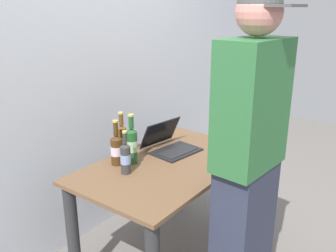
{
  "coord_description": "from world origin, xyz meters",
  "views": [
    {
      "loc": [
        -1.74,
        -1.29,
        1.71
      ],
      "look_at": [
        -0.0,
        0.0,
        0.99
      ],
      "focal_mm": 38.76,
      "sensor_mm": 36.0,
      "label": 1
    }
  ],
  "objects_px": {
    "beer_bottle_green": "(126,157)",
    "beer_bottle_dark": "(132,144)",
    "person_figure": "(248,163)",
    "beer_bottle_amber": "(122,140)",
    "laptop": "(170,144)",
    "beer_bottle_brown": "(117,149)"
  },
  "relations": [
    {
      "from": "beer_bottle_dark",
      "to": "person_figure",
      "type": "relative_size",
      "value": 0.18
    },
    {
      "from": "beer_bottle_amber",
      "to": "beer_bottle_green",
      "type": "xyz_separation_m",
      "value": [
        -0.16,
        -0.18,
        -0.02
      ]
    },
    {
      "from": "laptop",
      "to": "beer_bottle_brown",
      "type": "xyz_separation_m",
      "value": [
        -0.4,
        0.13,
        0.06
      ]
    },
    {
      "from": "laptop",
      "to": "beer_bottle_green",
      "type": "bearing_deg",
      "value": -179.43
    },
    {
      "from": "laptop",
      "to": "beer_bottle_green",
      "type": "distance_m",
      "value": 0.46
    },
    {
      "from": "beer_bottle_green",
      "to": "person_figure",
      "type": "height_order",
      "value": "person_figure"
    },
    {
      "from": "beer_bottle_green",
      "to": "beer_bottle_amber",
      "type": "bearing_deg",
      "value": 48.38
    },
    {
      "from": "beer_bottle_brown",
      "to": "beer_bottle_dark",
      "type": "xyz_separation_m",
      "value": [
        0.08,
        -0.06,
        0.02
      ]
    },
    {
      "from": "beer_bottle_amber",
      "to": "laptop",
      "type": "bearing_deg",
      "value": -30.58
    },
    {
      "from": "laptop",
      "to": "beer_bottle_amber",
      "type": "xyz_separation_m",
      "value": [
        -0.3,
        0.18,
        0.08
      ]
    },
    {
      "from": "beer_bottle_amber",
      "to": "beer_bottle_dark",
      "type": "relative_size",
      "value": 0.97
    },
    {
      "from": "laptop",
      "to": "beer_bottle_brown",
      "type": "relative_size",
      "value": 1.23
    },
    {
      "from": "beer_bottle_green",
      "to": "beer_bottle_dark",
      "type": "height_order",
      "value": "beer_bottle_dark"
    },
    {
      "from": "beer_bottle_dark",
      "to": "person_figure",
      "type": "distance_m",
      "value": 0.79
    },
    {
      "from": "beer_bottle_amber",
      "to": "person_figure",
      "type": "xyz_separation_m",
      "value": [
        -0.0,
        -0.89,
        0.08
      ]
    },
    {
      "from": "laptop",
      "to": "person_figure",
      "type": "distance_m",
      "value": 0.79
    },
    {
      "from": "beer_bottle_brown",
      "to": "person_figure",
      "type": "bearing_deg",
      "value": -83.54
    },
    {
      "from": "laptop",
      "to": "beer_bottle_amber",
      "type": "height_order",
      "value": "beer_bottle_amber"
    },
    {
      "from": "beer_bottle_green",
      "to": "beer_bottle_dark",
      "type": "bearing_deg",
      "value": 27.99
    },
    {
      "from": "laptop",
      "to": "beer_bottle_brown",
      "type": "bearing_deg",
      "value": 161.74
    },
    {
      "from": "person_figure",
      "to": "beer_bottle_amber",
      "type": "bearing_deg",
      "value": 89.88
    },
    {
      "from": "person_figure",
      "to": "laptop",
      "type": "bearing_deg",
      "value": 67.24
    }
  ]
}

